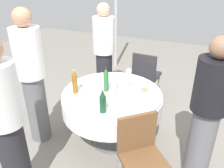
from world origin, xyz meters
TOP-DOWN VIEW (x-y plane):
  - ground_plane at (0.00, 0.00)m, footprint 10.00×10.00m
  - dining_table at (0.00, 0.00)m, footprint 1.23×1.23m
  - bottle_clear_rear at (-0.02, -0.00)m, footprint 0.06×0.06m
  - bottle_dark_green_south at (-0.09, 0.44)m, footprint 0.07×0.07m
  - bottle_green_far at (0.08, 0.00)m, footprint 0.06×0.06m
  - bottle_amber_left at (0.40, 0.19)m, footprint 0.06×0.06m
  - wine_glass_left at (-0.08, -0.37)m, footprint 0.07×0.07m
  - wine_glass_outer at (-0.15, -0.19)m, footprint 0.06×0.06m
  - plate_inner at (0.01, 0.23)m, footprint 0.23×0.23m
  - plate_west at (-0.35, -0.17)m, footprint 0.22×0.22m
  - plate_near at (-0.28, 0.31)m, footprint 0.26×0.26m
  - knife_south at (0.09, -0.36)m, footprint 0.17×0.08m
  - fork_far at (0.46, -0.01)m, footprint 0.18×0.02m
  - person_rear at (-1.08, 0.18)m, footprint 0.34×0.34m
  - person_south at (0.54, 1.10)m, footprint 0.34×0.34m
  - person_far at (0.92, 0.32)m, footprint 0.34×0.34m
  - person_left at (0.54, -0.91)m, footprint 0.34×0.34m
  - chair_mid at (-0.56, 0.60)m, footprint 0.57×0.57m
  - chair_north at (-0.09, -1.20)m, footprint 0.43×0.43m
  - tent_pole_secondary at (0.98, -2.46)m, footprint 0.07×0.07m

SIDE VIEW (x-z plane):
  - ground_plane at x=0.00m, z-range 0.00..0.00m
  - chair_mid at x=-0.56m, z-range 0.08..0.95m
  - chair_north at x=-0.09m, z-range 0.08..0.95m
  - dining_table at x=0.00m, z-range 0.22..0.96m
  - knife_south at x=0.09m, z-range 0.74..0.74m
  - fork_far at x=0.46m, z-range 0.74..0.74m
  - plate_inner at x=0.01m, z-range 0.74..0.76m
  - plate_near at x=-0.28m, z-range 0.74..0.76m
  - plate_west at x=-0.35m, z-range 0.73..0.77m
  - person_rear at x=-1.08m, z-range 0.04..1.63m
  - wine_glass_outer at x=-0.15m, z-range 0.77..0.91m
  - wine_glass_left at x=-0.08m, z-range 0.77..0.94m
  - person_left at x=0.54m, z-range 0.04..1.68m
  - person_south at x=0.54m, z-range 0.04..1.69m
  - bottle_dark_green_south at x=-0.09m, z-range 0.73..1.01m
  - bottle_clear_rear at x=-0.02m, z-range 0.73..1.01m
  - bottle_amber_left at x=0.40m, z-range 0.73..1.03m
  - bottle_green_far at x=0.08m, z-range 0.73..1.04m
  - person_far at x=0.92m, z-range 0.05..1.77m
  - tent_pole_secondary at x=0.98m, z-range 0.00..2.43m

